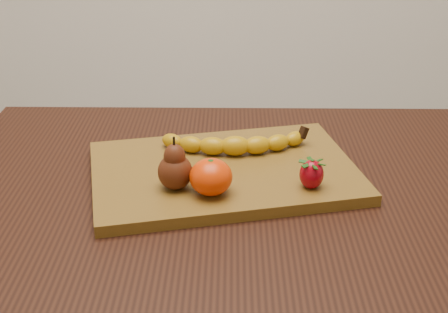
{
  "coord_description": "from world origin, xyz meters",
  "views": [
    {
      "loc": [
        0.0,
        -0.94,
        1.27
      ],
      "look_at": [
        -0.01,
        0.02,
        0.8
      ],
      "focal_mm": 50.0,
      "sensor_mm": 36.0,
      "label": 1
    }
  ],
  "objects_px": {
    "cutting_board": "(224,172)",
    "mandarin": "(211,177)",
    "table": "(229,232)",
    "pear": "(175,163)"
  },
  "relations": [
    {
      "from": "table",
      "to": "mandarin",
      "type": "bearing_deg",
      "value": -112.87
    },
    {
      "from": "pear",
      "to": "mandarin",
      "type": "bearing_deg",
      "value": -17.68
    },
    {
      "from": "cutting_board",
      "to": "mandarin",
      "type": "xyz_separation_m",
      "value": [
        -0.02,
        -0.09,
        0.04
      ]
    },
    {
      "from": "cutting_board",
      "to": "mandarin",
      "type": "bearing_deg",
      "value": -114.58
    },
    {
      "from": "pear",
      "to": "mandarin",
      "type": "relative_size",
      "value": 1.28
    },
    {
      "from": "table",
      "to": "pear",
      "type": "distance_m",
      "value": 0.19
    },
    {
      "from": "table",
      "to": "cutting_board",
      "type": "bearing_deg",
      "value": 111.92
    },
    {
      "from": "table",
      "to": "mandarin",
      "type": "xyz_separation_m",
      "value": [
        -0.03,
        -0.07,
        0.15
      ]
    },
    {
      "from": "table",
      "to": "pear",
      "type": "bearing_deg",
      "value": -150.18
    },
    {
      "from": "table",
      "to": "pear",
      "type": "relative_size",
      "value": 11.37
    }
  ]
}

